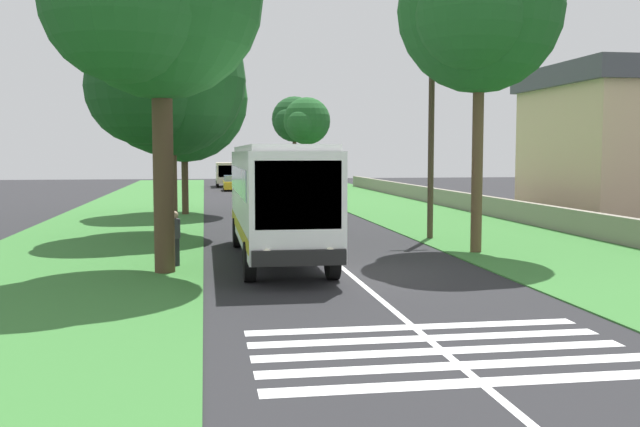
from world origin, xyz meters
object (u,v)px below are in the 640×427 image
(roadside_tree_right_1, at_px, (474,16))
(roadside_building, at_px, (639,142))
(trailing_car_3, at_px, (233,183))
(pedestrian, at_px, (175,238))
(roadside_tree_left_1, at_px, (180,102))
(trailing_car_1, at_px, (293,194))
(roadside_tree_left_0, at_px, (164,84))
(trailing_car_2, at_px, (276,188))
(utility_pole, at_px, (431,134))
(coach_bus, at_px, (277,195))
(trailing_minibus_0, at_px, (226,172))
(roadside_tree_right_0, at_px, (306,122))
(trailing_car_0, at_px, (314,203))
(roadside_tree_left_2, at_px, (153,3))
(roadside_tree_right_2, at_px, (293,121))

(roadside_tree_right_1, bearing_deg, roadside_building, -50.08)
(trailing_car_3, relative_size, pedestrian, 2.54)
(trailing_car_3, distance_m, roadside_tree_left_1, 27.46)
(trailing_car_1, distance_m, pedestrian, 28.98)
(trailing_car_1, distance_m, roadside_tree_left_0, 21.65)
(trailing_car_1, distance_m, trailing_car_2, 7.89)
(roadside_tree_left_0, bearing_deg, roadside_tree_right_1, -122.69)
(trailing_car_1, relative_size, utility_pole, 0.53)
(coach_bus, bearing_deg, trailing_car_1, -8.03)
(trailing_minibus_0, xyz_separation_m, roadside_tree_right_1, (-52.22, -7.00, 6.66))
(roadside_tree_left_0, bearing_deg, trailing_minibus_0, -4.90)
(coach_bus, relative_size, pedestrian, 6.60)
(trailing_car_1, bearing_deg, coach_bus, 171.97)
(roadside_tree_right_0, bearing_deg, trailing_car_1, 169.89)
(trailing_car_3, xyz_separation_m, pedestrian, (-45.91, 3.55, 0.24))
(trailing_car_2, xyz_separation_m, trailing_minibus_0, (17.98, 3.41, 0.88))
(trailing_car_0, bearing_deg, trailing_car_3, 7.35)
(roadside_tree_left_2, bearing_deg, roadside_tree_right_1, -74.44)
(utility_pole, bearing_deg, roadside_tree_left_0, 74.84)
(trailing_minibus_0, xyz_separation_m, roadside_tree_left_2, (-55.19, 3.65, 6.18))
(trailing_car_3, relative_size, roadside_tree_left_0, 0.44)
(roadside_tree_left_1, xyz_separation_m, roadside_tree_right_0, (31.44, -11.48, 0.21))
(trailing_car_1, relative_size, roadside_tree_right_0, 0.47)
(coach_bus, height_order, trailing_minibus_0, coach_bus)
(trailing_car_1, height_order, trailing_car_3, same)
(trailing_minibus_0, height_order, roadside_tree_right_2, roadside_tree_right_2)
(trailing_car_3, bearing_deg, utility_pole, -170.86)
(roadside_tree_left_1, bearing_deg, roadside_tree_right_1, -149.07)
(roadside_tree_right_2, xyz_separation_m, roadside_building, (-46.80, -12.91, -3.07))
(trailing_car_1, relative_size, trailing_car_2, 1.00)
(trailing_car_1, distance_m, roadside_tree_right_2, 32.79)
(trailing_minibus_0, bearing_deg, roadside_tree_right_1, -172.37)
(trailing_car_2, relative_size, roadside_building, 0.42)
(roadside_tree_right_1, xyz_separation_m, roadside_building, (11.47, -13.70, -4.12))
(roadside_tree_left_0, xyz_separation_m, utility_pole, (-2.90, -10.68, -2.12))
(trailing_car_2, relative_size, trailing_minibus_0, 0.72)
(trailing_car_0, xyz_separation_m, trailing_car_2, (17.58, 0.50, 0.00))
(trailing_car_2, distance_m, pedestrian, 36.58)
(roadside_tree_left_0, height_order, roadside_building, roadside_tree_left_0)
(trailing_car_3, distance_m, roadside_tree_left_2, 47.83)
(trailing_car_1, relative_size, roadside_tree_right_2, 0.44)
(coach_bus, bearing_deg, roadside_tree_right_0, -8.98)
(trailing_car_3, height_order, roadside_tree_right_0, roadside_tree_right_0)
(roadside_tree_left_1, bearing_deg, roadside_tree_right_0, -20.06)
(roadside_tree_left_0, distance_m, roadside_tree_right_1, 13.05)
(trailing_car_1, bearing_deg, trailing_minibus_0, 8.55)
(trailing_minibus_0, bearing_deg, roadside_building, -153.07)
(roadside_tree_left_2, height_order, roadside_tree_right_2, roadside_tree_left_2)
(trailing_car_0, distance_m, roadside_tree_right_0, 33.17)
(trailing_minibus_0, bearing_deg, trailing_car_3, -177.46)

